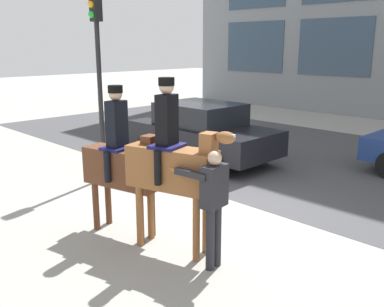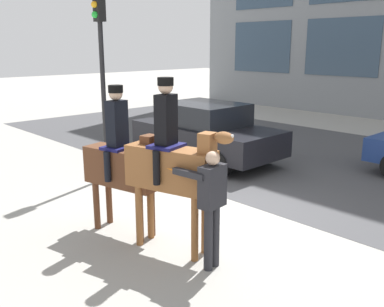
% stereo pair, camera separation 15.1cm
% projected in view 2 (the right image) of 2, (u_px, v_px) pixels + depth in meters
% --- Properties ---
extents(ground_plane, '(80.00, 80.00, 0.00)m').
position_uv_depth(ground_plane, '(225.00, 210.00, 8.45)').
color(ground_plane, '#9E9B93').
extents(road_surface, '(25.75, 8.50, 0.01)m').
position_uv_depth(road_surface, '(342.00, 165.00, 11.63)').
color(road_surface, '#444447').
rests_on(road_surface, ground_plane).
extents(mounted_horse_lead, '(1.83, 0.73, 2.53)m').
position_uv_depth(mounted_horse_lead, '(123.00, 162.00, 7.13)').
color(mounted_horse_lead, '#59331E').
rests_on(mounted_horse_lead, ground_plane).
extents(mounted_horse_companion, '(1.81, 0.81, 2.70)m').
position_uv_depth(mounted_horse_companion, '(172.00, 164.00, 6.49)').
color(mounted_horse_companion, brown).
rests_on(mounted_horse_companion, ground_plane).
extents(pedestrian_bystander, '(0.82, 0.49, 1.75)m').
position_uv_depth(pedestrian_bystander, '(211.00, 200.00, 6.00)').
color(pedestrian_bystander, '#232328').
rests_on(pedestrian_bystander, ground_plane).
extents(street_car_near_lane, '(4.29, 2.06, 1.61)m').
position_uv_depth(street_car_near_lane, '(206.00, 132.00, 11.93)').
color(street_car_near_lane, black).
rests_on(street_car_near_lane, ground_plane).
extents(traffic_light, '(0.24, 0.29, 4.40)m').
position_uv_depth(traffic_light, '(101.00, 56.00, 9.78)').
color(traffic_light, black).
rests_on(traffic_light, ground_plane).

